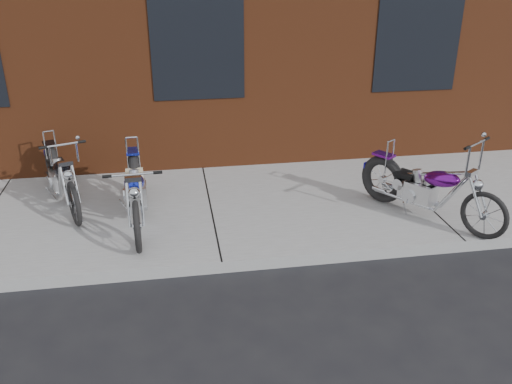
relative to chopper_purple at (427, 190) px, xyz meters
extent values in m
plane|color=black|center=(-2.78, -0.72, -0.53)|extent=(120.00, 120.00, 0.00)
cube|color=gray|center=(-2.78, 0.78, -0.46)|extent=(22.00, 3.00, 0.15)
torus|color=black|center=(-0.30, 0.45, -0.04)|extent=(0.49, 0.64, 0.68)
torus|color=black|center=(0.52, -0.78, -0.08)|extent=(0.40, 0.54, 0.61)
cube|color=#B7B7B7|center=(0.03, -0.05, -0.05)|extent=(0.43, 0.46, 0.28)
ellipsoid|color=#5E0D78|center=(0.18, -0.27, 0.22)|extent=(0.49, 0.57, 0.29)
cube|color=black|center=(-0.10, 0.15, 0.13)|extent=(0.33, 0.34, 0.06)
cylinder|color=silver|center=(0.45, -0.68, 0.17)|extent=(0.18, 0.25, 0.51)
cylinder|color=silver|center=(0.39, -0.58, 0.79)|extent=(0.45, 0.31, 0.03)
cylinder|color=silver|center=(-0.26, 0.39, 0.31)|extent=(0.03, 0.03, 0.45)
cylinder|color=silver|center=(0.01, 0.18, -0.18)|extent=(0.51, 0.73, 0.05)
torus|color=black|center=(-3.79, 1.07, -0.04)|extent=(0.17, 0.70, 0.69)
torus|color=black|center=(-3.71, -0.44, -0.07)|extent=(0.10, 0.63, 0.63)
cube|color=#B7B7B7|center=(-3.76, 0.46, -0.05)|extent=(0.29, 0.40, 0.29)
ellipsoid|color=#1A29C9|center=(-3.74, 0.19, 0.23)|extent=(0.28, 0.54, 0.30)
cube|color=beige|center=(-3.77, 0.71, 0.15)|extent=(0.25, 0.28, 0.06)
cylinder|color=silver|center=(-3.72, -0.32, 0.18)|extent=(0.05, 0.28, 0.52)
cylinder|color=silver|center=(-3.72, -0.20, 0.49)|extent=(0.53, 0.06, 0.03)
cylinder|color=silver|center=(-3.78, 1.00, 0.33)|extent=(0.02, 0.02, 0.46)
cylinder|color=silver|center=(-3.65, 0.68, -0.17)|extent=(0.09, 0.87, 0.05)
torus|color=black|center=(-4.98, 1.73, -0.06)|extent=(0.34, 0.66, 0.65)
torus|color=black|center=(-4.49, 0.39, -0.09)|extent=(0.26, 0.58, 0.59)
cube|color=#B7B7B7|center=(-4.78, 1.19, -0.07)|extent=(0.36, 0.43, 0.27)
ellipsoid|color=black|center=(-4.69, 0.95, 0.20)|extent=(0.39, 0.55, 0.28)
cube|color=black|center=(-4.86, 1.41, 0.12)|extent=(0.29, 0.31, 0.05)
cylinder|color=silver|center=(-4.53, 0.50, 0.15)|extent=(0.12, 0.26, 0.49)
cylinder|color=silver|center=(-4.57, 0.61, 0.64)|extent=(0.48, 0.20, 0.03)
cylinder|color=silver|center=(-4.95, 1.67, 0.29)|extent=(0.03, 0.03, 0.44)
cylinder|color=silver|center=(-4.74, 1.41, -0.18)|extent=(0.32, 0.78, 0.04)
camera|label=1|loc=(-3.26, -6.04, 2.85)|focal=38.00mm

